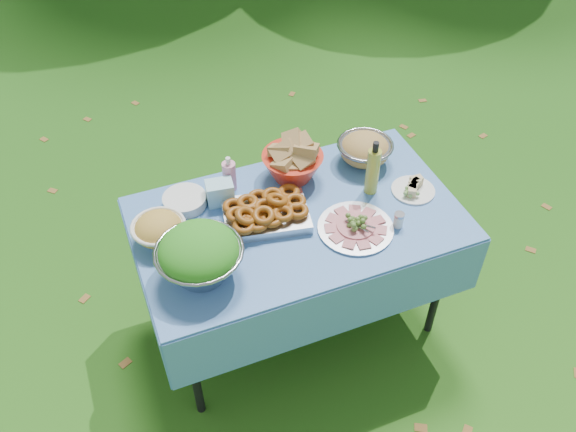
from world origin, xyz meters
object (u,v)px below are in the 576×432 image
object	(u,v)px
plate_stack	(185,201)
charcuterie_platter	(356,223)
bread_bowl	(293,160)
pasta_bowl_steel	(365,149)
picnic_table	(297,272)
salad_bowl	(199,255)
oil_bottle	(373,167)

from	to	relation	value
plate_stack	charcuterie_platter	distance (m)	0.79
plate_stack	bread_bowl	size ratio (longest dim) A/B	0.68
pasta_bowl_steel	picnic_table	bearing A→B (deg)	-151.02
picnic_table	charcuterie_platter	world-z (taller)	charcuterie_platter
picnic_table	pasta_bowl_steel	distance (m)	0.69
plate_stack	salad_bowl	bearing A→B (deg)	-95.71
bread_bowl	oil_bottle	world-z (taller)	oil_bottle
picnic_table	oil_bottle	world-z (taller)	oil_bottle
picnic_table	salad_bowl	bearing A→B (deg)	-161.71
pasta_bowl_steel	plate_stack	bearing A→B (deg)	178.94
charcuterie_platter	bread_bowl	bearing A→B (deg)	105.91
pasta_bowl_steel	charcuterie_platter	bearing A→B (deg)	-121.06
salad_bowl	pasta_bowl_steel	distance (m)	1.04
picnic_table	oil_bottle	distance (m)	0.65
plate_stack	oil_bottle	xyz separation A→B (m)	(0.84, -0.23, 0.12)
pasta_bowl_steel	bread_bowl	bearing A→B (deg)	176.90
picnic_table	bread_bowl	size ratio (longest dim) A/B	4.98
picnic_table	salad_bowl	size ratio (longest dim) A/B	4.11
picnic_table	plate_stack	world-z (taller)	plate_stack
picnic_table	salad_bowl	xyz separation A→B (m)	(-0.49, -0.16, 0.50)
salad_bowl	pasta_bowl_steel	size ratio (longest dim) A/B	1.32
salad_bowl	bread_bowl	bearing A→B (deg)	37.10
bread_bowl	oil_bottle	xyz separation A→B (m)	(0.30, -0.23, 0.04)
charcuterie_platter	oil_bottle	bearing A→B (deg)	48.73
bread_bowl	pasta_bowl_steel	bearing A→B (deg)	-3.10
plate_stack	oil_bottle	distance (m)	0.87
bread_bowl	charcuterie_platter	size ratio (longest dim) A/B	0.87
bread_bowl	oil_bottle	distance (m)	0.38
oil_bottle	picnic_table	bearing A→B (deg)	-173.93
salad_bowl	pasta_bowl_steel	xyz separation A→B (m)	(0.95, 0.42, -0.05)
oil_bottle	pasta_bowl_steel	bearing A→B (deg)	71.25
salad_bowl	oil_bottle	world-z (taller)	oil_bottle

